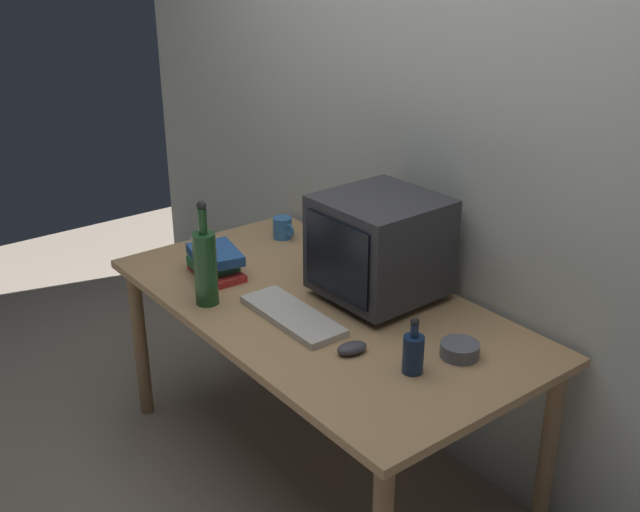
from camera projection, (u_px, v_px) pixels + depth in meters
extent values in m
plane|color=gray|center=(320.00, 465.00, 2.93)|extent=(6.00, 6.00, 0.00)
cube|color=beige|center=(427.00, 128.00, 2.71)|extent=(4.00, 0.08, 2.50)
cube|color=tan|center=(320.00, 307.00, 2.66)|extent=(1.60, 0.85, 0.03)
cylinder|color=olive|center=(140.00, 343.00, 3.13)|extent=(0.06, 0.06, 0.67)
cylinder|color=olive|center=(285.00, 294.00, 3.54)|extent=(0.06, 0.06, 0.67)
cylinder|color=olive|center=(548.00, 454.00, 2.47)|extent=(0.06, 0.06, 0.67)
cube|color=#333338|center=(378.00, 293.00, 2.70)|extent=(0.28, 0.24, 0.03)
cube|color=#333338|center=(380.00, 245.00, 2.62)|extent=(0.39, 0.39, 0.34)
cube|color=black|center=(337.00, 259.00, 2.51)|extent=(0.31, 0.01, 0.27)
cube|color=beige|center=(292.00, 316.00, 2.55)|extent=(0.42, 0.15, 0.02)
ellipsoid|color=#3F3F47|center=(352.00, 348.00, 2.34)|extent=(0.08, 0.11, 0.04)
cylinder|color=#1E4C23|center=(206.00, 269.00, 2.61)|extent=(0.08, 0.08, 0.26)
cylinder|color=#1E4C23|center=(202.00, 221.00, 2.54)|extent=(0.03, 0.03, 0.09)
sphere|color=#262626|center=(201.00, 206.00, 2.51)|extent=(0.03, 0.03, 0.03)
cylinder|color=navy|center=(413.00, 354.00, 2.23)|extent=(0.06, 0.06, 0.12)
cylinder|color=navy|center=(414.00, 331.00, 2.19)|extent=(0.02, 0.02, 0.04)
sphere|color=#262626|center=(415.00, 322.00, 2.18)|extent=(0.03, 0.03, 0.03)
cube|color=red|center=(217.00, 272.00, 2.86)|extent=(0.24, 0.14, 0.03)
cube|color=#33894C|center=(213.00, 263.00, 2.86)|extent=(0.18, 0.16, 0.04)
cube|color=#28569E|center=(215.00, 255.00, 2.84)|extent=(0.25, 0.21, 0.04)
cylinder|color=#3370B2|center=(282.00, 228.00, 3.20)|extent=(0.08, 0.08, 0.09)
torus|color=#3370B2|center=(290.00, 230.00, 3.16)|extent=(0.06, 0.01, 0.06)
cylinder|color=#595B66|center=(460.00, 350.00, 2.32)|extent=(0.12, 0.12, 0.04)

